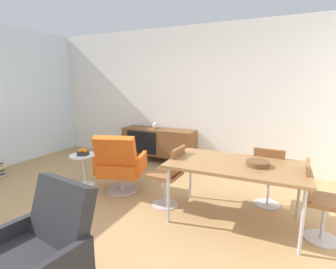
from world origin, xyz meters
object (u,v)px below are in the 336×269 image
object	(u,v)px
lounge_chair_red	(120,163)
sideboard	(159,142)
side_table_round	(84,166)
dining_table	(236,167)
wooden_bowl_on_table	(258,164)
armchair_black_shell	(43,248)
dining_chair_back_right	(269,174)
dining_chair_near_window	(169,174)
vase_cobalt	(156,125)
dining_chair_far_end	(319,198)
fruit_bowl	(83,152)

from	to	relation	value
lounge_chair_red	sideboard	bearing A→B (deg)	96.12
sideboard	side_table_round	distance (m)	1.77
dining_table	lounge_chair_red	world-z (taller)	lounge_chair_red
sideboard	lounge_chair_red	size ratio (longest dim) A/B	1.69
sideboard	wooden_bowl_on_table	distance (m)	2.83
dining_table	armchair_black_shell	distance (m)	2.15
dining_table	lounge_chair_red	size ratio (longest dim) A/B	1.69
dining_table	side_table_round	xyz separation A→B (m)	(-2.49, 0.09, -0.38)
dining_chair_back_right	dining_chair_near_window	world-z (taller)	same
vase_cobalt	dining_chair_near_window	xyz separation A→B (m)	(1.13, -1.77, -0.32)
sideboard	dining_chair_near_window	xyz separation A→B (m)	(1.06, -1.77, 0.03)
dining_chair_far_end	lounge_chair_red	bearing A→B (deg)	178.04
side_table_round	dining_chair_near_window	bearing A→B (deg)	-3.23
wooden_bowl_on_table	dining_chair_back_right	world-z (taller)	dining_chair_back_right
dining_chair_far_end	dining_table	bearing A→B (deg)	-179.69
wooden_bowl_on_table	armchair_black_shell	xyz separation A→B (m)	(-1.33, -1.84, -0.30)
lounge_chair_red	vase_cobalt	bearing A→B (deg)	98.39
dining_chair_far_end	dining_chair_near_window	xyz separation A→B (m)	(-1.78, -0.01, 0.00)
dining_table	armchair_black_shell	size ratio (longest dim) A/B	1.69
vase_cobalt	dining_table	size ratio (longest dim) A/B	0.09
sideboard	side_table_round	bearing A→B (deg)	-107.93
vase_cobalt	dining_chair_back_right	distance (m)	2.67
side_table_round	dining_table	bearing A→B (deg)	-2.03
dining_table	sideboard	bearing A→B (deg)	137.83
dining_chair_back_right	side_table_round	world-z (taller)	dining_chair_back_right
lounge_chair_red	fruit_bowl	xyz separation A→B (m)	(-0.72, -0.01, 0.09)
dining_table	dining_chair_back_right	world-z (taller)	dining_chair_back_right
dining_chair_near_window	fruit_bowl	size ratio (longest dim) A/B	4.28
sideboard	dining_chair_near_window	size ratio (longest dim) A/B	1.87
dining_chair_far_end	fruit_bowl	distance (m)	3.38
wooden_bowl_on_table	vase_cobalt	bearing A→B (deg)	141.89
dining_table	lounge_chair_red	distance (m)	1.79
dining_chair_far_end	dining_chair_back_right	bearing A→B (deg)	134.43
vase_cobalt	wooden_bowl_on_table	xyz separation A→B (m)	(2.25, -1.77, -0.02)
dining_chair_back_right	dining_chair_far_end	distance (m)	0.78
dining_chair_near_window	armchair_black_shell	world-z (taller)	armchair_black_shell
dining_chair_near_window	side_table_round	size ratio (longest dim) A/B	1.65
sideboard	lounge_chair_red	bearing A→B (deg)	-83.88
dining_table	dining_chair_far_end	world-z (taller)	dining_chair_far_end
wooden_bowl_on_table	dining_chair_near_window	bearing A→B (deg)	179.97
vase_cobalt	dining_chair_near_window	distance (m)	2.12
dining_table	side_table_round	distance (m)	2.52
sideboard	vase_cobalt	bearing A→B (deg)	178.40
wooden_bowl_on_table	side_table_round	bearing A→B (deg)	178.09
vase_cobalt	dining_chair_back_right	bearing A→B (deg)	-27.08
dining_chair_near_window	side_table_round	world-z (taller)	dining_chair_near_window
dining_chair_far_end	fruit_bowl	size ratio (longest dim) A/B	4.28
vase_cobalt	fruit_bowl	size ratio (longest dim) A/B	0.71
dining_chair_near_window	side_table_round	xyz separation A→B (m)	(-1.60, 0.09, -0.15)
vase_cobalt	armchair_black_shell	distance (m)	3.74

